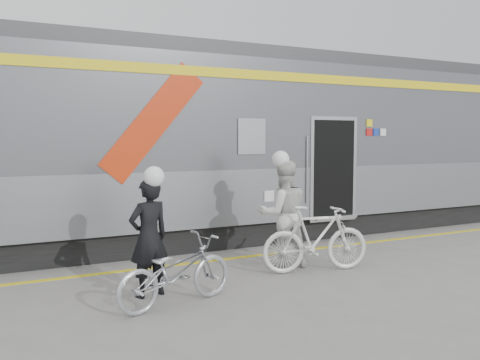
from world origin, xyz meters
TOP-DOWN VIEW (x-y plane):
  - ground at (0.00, 0.00)m, footprint 90.00×90.00m
  - train at (0.70, 4.19)m, footprint 24.00×3.17m
  - safety_strip at (0.00, 2.15)m, footprint 24.00×0.12m
  - man at (-1.79, 0.66)m, footprint 0.69×0.54m
  - bicycle_left at (-1.59, 0.11)m, footprint 1.85×1.03m
  - woman at (0.75, 1.25)m, footprint 1.02×0.86m
  - bicycle_right at (1.05, 0.70)m, footprint 1.92×0.89m
  - helmet_man at (-1.79, 0.66)m, footprint 0.29×0.29m
  - helmet_woman at (0.75, 1.25)m, footprint 0.29×0.29m

SIDE VIEW (x-z plane):
  - ground at x=0.00m, z-range 0.00..0.00m
  - safety_strip at x=0.00m, z-range 0.00..0.01m
  - bicycle_left at x=-1.59m, z-range 0.00..0.92m
  - bicycle_right at x=1.05m, z-range 0.00..1.11m
  - man at x=-1.79m, z-range 0.00..1.67m
  - woman at x=0.75m, z-range 0.00..1.84m
  - helmet_man at x=-1.79m, z-range 1.67..1.96m
  - helmet_woman at x=0.75m, z-range 1.84..2.13m
  - train at x=0.70m, z-range 0.00..4.10m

